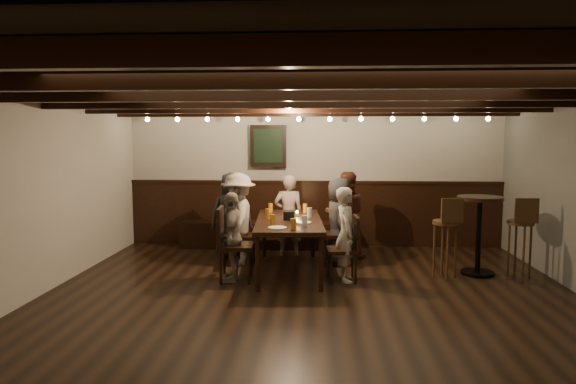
# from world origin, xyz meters

# --- Properties ---
(room) EXTENTS (7.00, 7.00, 7.00)m
(room) POSITION_xyz_m (-0.29, 2.21, 1.07)
(room) COLOR black
(room) RESTS_ON ground
(dining_table) EXTENTS (1.03, 2.05, 0.75)m
(dining_table) POSITION_xyz_m (-0.33, 1.59, 0.69)
(dining_table) COLOR black
(dining_table) RESTS_ON floor
(chair_left_near) EXTENTS (0.44, 0.44, 0.90)m
(chair_left_near) POSITION_xyz_m (-1.08, 1.99, 0.27)
(chair_left_near) COLOR black
(chair_left_near) RESTS_ON floor
(chair_left_far) EXTENTS (0.48, 0.48, 0.98)m
(chair_left_far) POSITION_xyz_m (-1.02, 1.09, 0.30)
(chair_left_far) COLOR black
(chair_left_far) RESTS_ON floor
(chair_right_near) EXTENTS (0.46, 0.46, 0.95)m
(chair_right_near) POSITION_xyz_m (0.36, 2.09, 0.29)
(chair_right_near) COLOR black
(chair_right_near) RESTS_ON floor
(chair_right_far) EXTENTS (0.42, 0.42, 0.87)m
(chair_right_far) POSITION_xyz_m (0.41, 1.19, 0.27)
(chair_right_far) COLOR black
(chair_right_far) RESTS_ON floor
(person_bench_left) EXTENTS (0.69, 0.47, 1.36)m
(person_bench_left) POSITION_xyz_m (-1.29, 2.43, 0.68)
(person_bench_left) COLOR #2B2B2E
(person_bench_left) RESTS_ON floor
(person_bench_centre) EXTENTS (0.50, 0.34, 1.31)m
(person_bench_centre) POSITION_xyz_m (-0.40, 2.64, 0.65)
(person_bench_centre) COLOR gray
(person_bench_centre) RESTS_ON floor
(person_bench_right) EXTENTS (0.70, 0.56, 1.36)m
(person_bench_right) POSITION_xyz_m (0.51, 2.55, 0.68)
(person_bench_right) COLOR #5A2D1F
(person_bench_right) RESTS_ON floor
(person_left_near) EXTENTS (0.57, 0.92, 1.38)m
(person_left_near) POSITION_xyz_m (-1.11, 1.99, 0.69)
(person_left_near) COLOR #9F9486
(person_left_near) RESTS_ON floor
(person_left_far) EXTENTS (0.33, 0.71, 1.18)m
(person_left_far) POSITION_xyz_m (-1.05, 1.09, 0.59)
(person_left_far) COLOR gray
(person_left_far) RESTS_ON floor
(person_right_near) EXTENTS (0.45, 0.66, 1.30)m
(person_right_near) POSITION_xyz_m (0.39, 2.09, 0.65)
(person_right_near) COLOR #28282A
(person_right_near) RESTS_ON floor
(person_right_far) EXTENTS (0.33, 0.47, 1.25)m
(person_right_far) POSITION_xyz_m (0.44, 1.19, 0.62)
(person_right_far) COLOR #B6AA9A
(person_right_far) RESTS_ON floor
(pint_a) EXTENTS (0.07, 0.07, 0.14)m
(pint_a) POSITION_xyz_m (-0.66, 2.27, 0.82)
(pint_a) COLOR #BF7219
(pint_a) RESTS_ON dining_table
(pint_b) EXTENTS (0.07, 0.07, 0.14)m
(pint_b) POSITION_xyz_m (-0.13, 2.25, 0.82)
(pint_b) COLOR #BF7219
(pint_b) RESTS_ON dining_table
(pint_c) EXTENTS (0.07, 0.07, 0.14)m
(pint_c) POSITION_xyz_m (-0.64, 1.67, 0.82)
(pint_c) COLOR #BF7219
(pint_c) RESTS_ON dining_table
(pint_d) EXTENTS (0.07, 0.07, 0.14)m
(pint_d) POSITION_xyz_m (-0.05, 1.81, 0.82)
(pint_d) COLOR silver
(pint_d) RESTS_ON dining_table
(pint_e) EXTENTS (0.07, 0.07, 0.14)m
(pint_e) POSITION_xyz_m (-0.52, 1.13, 0.82)
(pint_e) COLOR #BF7219
(pint_e) RESTS_ON dining_table
(pint_f) EXTENTS (0.07, 0.07, 0.14)m
(pint_f) POSITION_xyz_m (-0.10, 1.05, 0.82)
(pint_f) COLOR silver
(pint_f) RESTS_ON dining_table
(pint_g) EXTENTS (0.07, 0.07, 0.14)m
(pint_g) POSITION_xyz_m (-0.23, 0.79, 0.82)
(pint_g) COLOR #BF7219
(pint_g) RESTS_ON dining_table
(plate_near) EXTENTS (0.24, 0.24, 0.01)m
(plate_near) POSITION_xyz_m (-0.44, 0.88, 0.76)
(plate_near) COLOR white
(plate_near) RESTS_ON dining_table
(plate_far) EXTENTS (0.24, 0.24, 0.01)m
(plate_far) POSITION_xyz_m (-0.13, 1.30, 0.76)
(plate_far) COLOR white
(plate_far) RESTS_ON dining_table
(condiment_caddy) EXTENTS (0.15, 0.10, 0.12)m
(condiment_caddy) POSITION_xyz_m (-0.33, 1.54, 0.81)
(condiment_caddy) COLOR black
(condiment_caddy) RESTS_ON dining_table
(candle) EXTENTS (0.05, 0.05, 0.05)m
(candle) POSITION_xyz_m (-0.23, 1.90, 0.77)
(candle) COLOR beige
(candle) RESTS_ON dining_table
(high_top_table) EXTENTS (0.61, 0.61, 1.09)m
(high_top_table) POSITION_xyz_m (2.29, 1.63, 0.71)
(high_top_table) COLOR black
(high_top_table) RESTS_ON floor
(bar_stool_left) EXTENTS (0.37, 0.38, 1.10)m
(bar_stool_left) POSITION_xyz_m (1.79, 1.42, 0.41)
(bar_stool_left) COLOR #3E2813
(bar_stool_left) RESTS_ON floor
(bar_stool_right) EXTENTS (0.35, 0.36, 1.10)m
(bar_stool_right) POSITION_xyz_m (2.79, 1.47, 0.41)
(bar_stool_right) COLOR #3E2813
(bar_stool_right) RESTS_ON floor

